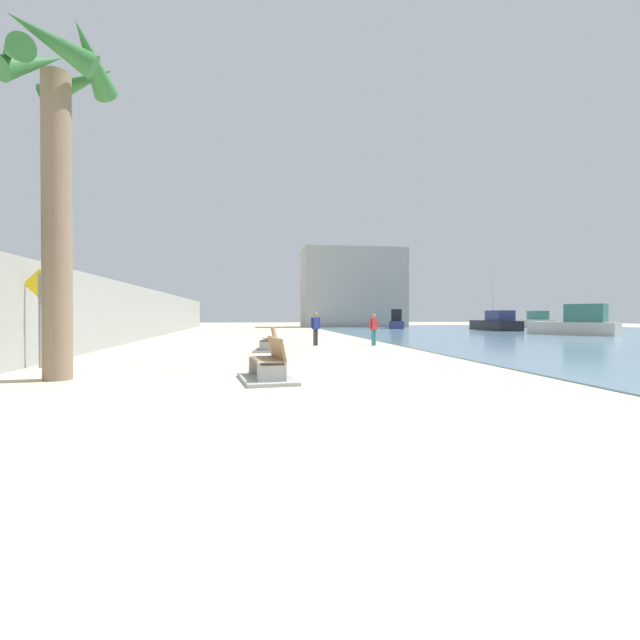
{
  "coord_description": "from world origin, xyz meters",
  "views": [
    {
      "loc": [
        -0.95,
        -9.4,
        1.49
      ],
      "look_at": [
        2.35,
        12.95,
        1.22
      ],
      "focal_mm": 26.49,
      "sensor_mm": 36.0,
      "label": 1
    }
  ],
  "objects": [
    {
      "name": "water_bay",
      "position": [
        24.0,
        18.0,
        0.02
      ],
      "size": [
        36.0,
        68.0,
        0.04
      ],
      "primitive_type": "cube",
      "color": "slate",
      "rests_on": "ground"
    },
    {
      "name": "palm_tree",
      "position": [
        -5.3,
        2.05,
        5.36
      ],
      "size": [
        2.65,
        2.75,
        8.05
      ],
      "color": "#7A6651",
      "rests_on": "ground"
    },
    {
      "name": "bench_near",
      "position": [
        -0.57,
        1.23,
        0.23
      ],
      "size": [
        1.36,
        2.22,
        0.98
      ],
      "color": "gray",
      "rests_on": "ground"
    },
    {
      "name": "pedestrian_sign",
      "position": [
        -6.73,
        4.68,
        1.72
      ],
      "size": [
        0.85,
        0.08,
        2.76
      ],
      "color": "slate",
      "rests_on": "ground"
    },
    {
      "name": "person_standing",
      "position": [
        2.13,
        12.85,
        0.91
      ],
      "size": [
        0.49,
        0.3,
        1.59
      ],
      "color": "#333338",
      "rests_on": "ground"
    },
    {
      "name": "boat_far_right",
      "position": [
        21.54,
        31.4,
        0.71
      ],
      "size": [
        2.97,
        7.73,
        5.94
      ],
      "color": "black",
      "rests_on": "water_bay"
    },
    {
      "name": "boat_distant",
      "position": [
        31.31,
        40.31,
        0.71
      ],
      "size": [
        3.17,
        5.84,
        1.85
      ],
      "color": "beige",
      "rests_on": "water_bay"
    },
    {
      "name": "seawall",
      "position": [
        -7.5,
        18.0,
        1.53
      ],
      "size": [
        0.8,
        64.0,
        3.07
      ],
      "primitive_type": "cube",
      "color": "gray",
      "rests_on": "ground"
    },
    {
      "name": "boat_nearest",
      "position": [
        21.85,
        20.92,
        0.82
      ],
      "size": [
        4.38,
        5.68,
        2.18
      ],
      "color": "beige",
      "rests_on": "water_bay"
    },
    {
      "name": "bench_far",
      "position": [
        -0.2,
        9.8,
        0.23
      ],
      "size": [
        1.33,
        2.21,
        0.98
      ],
      "color": "gray",
      "rests_on": "ground"
    },
    {
      "name": "boat_far_left",
      "position": [
        14.13,
        38.11,
        0.75
      ],
      "size": [
        2.75,
        4.79,
        1.99
      ],
      "color": "navy",
      "rests_on": "water_bay"
    },
    {
      "name": "ground_plane",
      "position": [
        0.0,
        18.0,
        0.0
      ],
      "size": [
        120.0,
        120.0,
        0.0
      ],
      "primitive_type": "plane",
      "color": "beige"
    },
    {
      "name": "harbor_building",
      "position": [
        11.19,
        46.0,
        4.64
      ],
      "size": [
        12.0,
        6.0,
        9.28
      ],
      "primitive_type": "cube",
      "color": "#9E9E99",
      "rests_on": "ground"
    },
    {
      "name": "person_walking",
      "position": [
        4.86,
        12.41,
        0.88
      ],
      "size": [
        0.48,
        0.31,
        1.53
      ],
      "color": "teal",
      "rests_on": "ground"
    }
  ]
}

